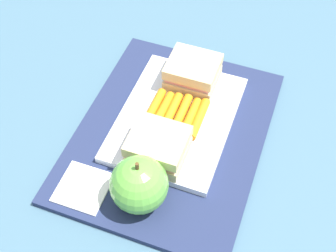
{
  "coord_description": "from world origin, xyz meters",
  "views": [
    {
      "loc": [
        0.4,
        0.14,
        0.58
      ],
      "look_at": [
        0.01,
        0.0,
        0.04
      ],
      "focal_mm": 49.44,
      "sensor_mm": 36.0,
      "label": 1
    }
  ],
  "objects_px": {
    "sandwich_half_left": "(193,72)",
    "food_tray": "(176,118)",
    "sandwich_half_right": "(158,146)",
    "paper_napkin": "(83,188)",
    "carrot_sticks_bundle": "(176,113)",
    "apple": "(139,184)"
  },
  "relations": [
    {
      "from": "carrot_sticks_bundle",
      "to": "apple",
      "type": "relative_size",
      "value": 0.96
    },
    {
      "from": "sandwich_half_left",
      "to": "food_tray",
      "type": "bearing_deg",
      "value": 0.0
    },
    {
      "from": "sandwich_half_right",
      "to": "food_tray",
      "type": "bearing_deg",
      "value": 180.0
    },
    {
      "from": "sandwich_half_right",
      "to": "apple",
      "type": "bearing_deg",
      "value": -0.38
    },
    {
      "from": "carrot_sticks_bundle",
      "to": "food_tray",
      "type": "bearing_deg",
      "value": 174.01
    },
    {
      "from": "food_tray",
      "to": "apple",
      "type": "height_order",
      "value": "apple"
    },
    {
      "from": "food_tray",
      "to": "paper_napkin",
      "type": "xyz_separation_m",
      "value": [
        0.16,
        -0.08,
        -0.0
      ]
    },
    {
      "from": "carrot_sticks_bundle",
      "to": "sandwich_half_left",
      "type": "bearing_deg",
      "value": 179.95
    },
    {
      "from": "sandwich_half_left",
      "to": "apple",
      "type": "distance_m",
      "value": 0.23
    },
    {
      "from": "food_tray",
      "to": "apple",
      "type": "distance_m",
      "value": 0.15
    },
    {
      "from": "paper_napkin",
      "to": "apple",
      "type": "bearing_deg",
      "value": 98.04
    },
    {
      "from": "food_tray",
      "to": "sandwich_half_right",
      "type": "bearing_deg",
      "value": 0.0
    },
    {
      "from": "sandwich_half_right",
      "to": "carrot_sticks_bundle",
      "type": "bearing_deg",
      "value": -179.95
    },
    {
      "from": "sandwich_half_right",
      "to": "paper_napkin",
      "type": "bearing_deg",
      "value": -45.13
    },
    {
      "from": "sandwich_half_right",
      "to": "paper_napkin",
      "type": "distance_m",
      "value": 0.12
    },
    {
      "from": "sandwich_half_left",
      "to": "paper_napkin",
      "type": "xyz_separation_m",
      "value": [
        0.24,
        -0.08,
        -0.03
      ]
    },
    {
      "from": "sandwich_half_right",
      "to": "paper_napkin",
      "type": "height_order",
      "value": "sandwich_half_right"
    },
    {
      "from": "sandwich_half_right",
      "to": "carrot_sticks_bundle",
      "type": "xyz_separation_m",
      "value": [
        -0.08,
        -0.0,
        -0.02
      ]
    },
    {
      "from": "sandwich_half_left",
      "to": "carrot_sticks_bundle",
      "type": "height_order",
      "value": "sandwich_half_left"
    },
    {
      "from": "sandwich_half_left",
      "to": "apple",
      "type": "xyz_separation_m",
      "value": [
        0.23,
        -0.0,
        0.01
      ]
    },
    {
      "from": "carrot_sticks_bundle",
      "to": "paper_napkin",
      "type": "height_order",
      "value": "carrot_sticks_bundle"
    },
    {
      "from": "sandwich_half_right",
      "to": "apple",
      "type": "height_order",
      "value": "apple"
    }
  ]
}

